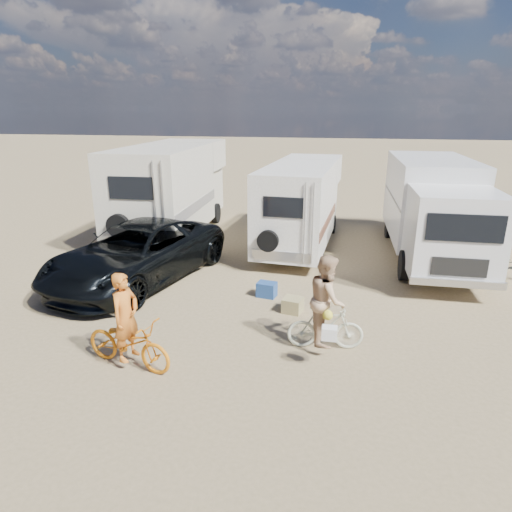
% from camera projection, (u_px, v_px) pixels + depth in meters
% --- Properties ---
extents(ground, '(140.00, 140.00, 0.00)m').
position_uv_depth(ground, '(277.00, 344.00, 9.27)').
color(ground, '#907A56').
rests_on(ground, ground).
extents(rv_main, '(2.50, 6.59, 2.94)m').
position_uv_depth(rv_main, '(302.00, 205.00, 15.54)').
color(rv_main, silver).
rests_on(rv_main, ground).
extents(rv_left, '(2.91, 7.18, 3.43)m').
position_uv_depth(rv_left, '(172.00, 191.00, 16.82)').
color(rv_left, white).
rests_on(rv_left, ground).
extents(box_truck, '(2.51, 7.51, 3.15)m').
position_uv_depth(box_truck, '(433.00, 211.00, 14.17)').
color(box_truck, silver).
rests_on(box_truck, ground).
extents(dark_suv, '(4.06, 6.39, 1.64)m').
position_uv_depth(dark_suv, '(137.00, 253.00, 12.49)').
color(dark_suv, black).
rests_on(dark_suv, ground).
extents(bike_man, '(1.98, 1.06, 0.99)m').
position_uv_depth(bike_man, '(128.00, 343.00, 8.34)').
color(bike_man, '#C96A0D').
rests_on(bike_man, ground).
extents(bike_woman, '(1.60, 0.63, 0.93)m').
position_uv_depth(bike_woman, '(325.00, 328.00, 8.98)').
color(bike_woman, beige).
rests_on(bike_woman, ground).
extents(rider_man, '(0.54, 0.71, 1.72)m').
position_uv_depth(rider_man, '(127.00, 325.00, 8.22)').
color(rider_man, '#C0651F').
rests_on(rider_man, ground).
extents(rider_woman, '(0.80, 0.97, 1.84)m').
position_uv_depth(rider_woman, '(326.00, 307.00, 8.83)').
color(rider_woman, tan).
rests_on(rider_woman, ground).
extents(bike_parked, '(1.67, 1.00, 0.83)m').
position_uv_depth(bike_parked, '(511.00, 266.00, 12.68)').
color(bike_parked, '#242624').
rests_on(bike_parked, ground).
extents(cooler, '(0.54, 0.43, 0.39)m').
position_uv_depth(cooler, '(267.00, 289.00, 11.57)').
color(cooler, navy).
rests_on(cooler, ground).
extents(crate, '(0.52, 0.52, 0.36)m').
position_uv_depth(crate, '(293.00, 305.00, 10.70)').
color(crate, '#928555').
rests_on(crate, ground).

